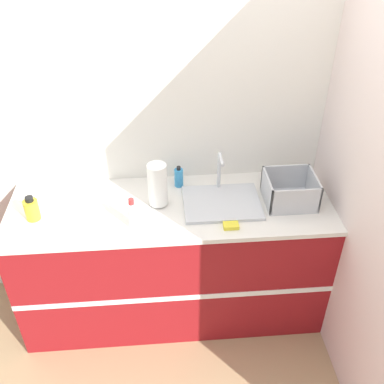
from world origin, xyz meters
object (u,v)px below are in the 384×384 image
(bottle_yellow, at_px, (32,209))
(soap_dispenser, at_px, (179,177))
(sink, at_px, (222,201))
(paper_towel_roll, at_px, (158,185))
(bottle_white_spray, at_px, (132,214))
(dish_rack, at_px, (290,192))

(bottle_yellow, distance_m, soap_dispenser, 0.93)
(bottle_yellow, relative_size, soap_dispenser, 1.07)
(sink, height_order, paper_towel_roll, paper_towel_roll)
(paper_towel_roll, distance_m, bottle_white_spray, 0.26)
(dish_rack, bearing_deg, paper_towel_roll, 177.34)
(dish_rack, relative_size, bottle_white_spray, 1.55)
(bottle_white_spray, bearing_deg, paper_towel_roll, 53.22)
(bottle_white_spray, bearing_deg, dish_rack, 9.63)
(paper_towel_roll, bearing_deg, bottle_yellow, -173.78)
(sink, distance_m, bottle_white_spray, 0.58)
(sink, distance_m, dish_rack, 0.43)
(sink, xyz_separation_m, bottle_yellow, (-1.14, -0.06, 0.05))
(sink, xyz_separation_m, paper_towel_roll, (-0.39, 0.03, 0.13))
(paper_towel_roll, bearing_deg, bottle_white_spray, -126.78)
(sink, bearing_deg, bottle_white_spray, -162.09)
(sink, height_order, dish_rack, sink)
(sink, relative_size, bottle_white_spray, 2.42)
(soap_dispenser, bearing_deg, paper_towel_roll, -126.07)
(bottle_yellow, bearing_deg, soap_dispenser, 17.06)
(bottle_yellow, bearing_deg, dish_rack, 1.59)
(paper_towel_roll, bearing_deg, soap_dispenser, 53.93)
(sink, height_order, bottle_yellow, sink)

